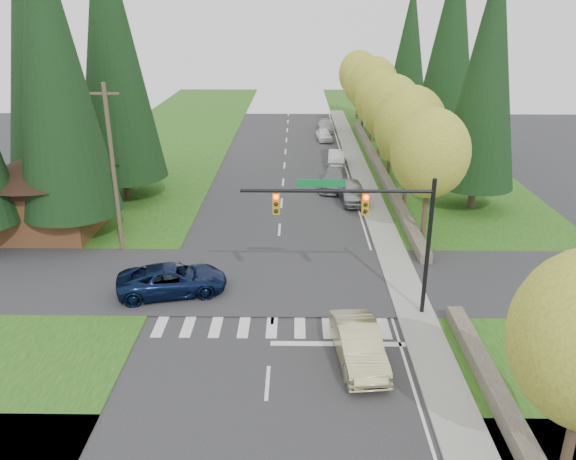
{
  "coord_description": "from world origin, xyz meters",
  "views": [
    {
      "loc": [
        1.07,
        -19.34,
        13.74
      ],
      "look_at": [
        0.68,
        8.35,
        2.8
      ],
      "focal_mm": 35.0,
      "sensor_mm": 36.0,
      "label": 1
    }
  ],
  "objects_px": {
    "parked_car_b": "(334,179)",
    "parked_car_a": "(353,192)",
    "parked_car_c": "(336,159)",
    "parked_car_d": "(324,135)",
    "parked_car_e": "(326,126)",
    "sedan_champagne": "(358,345)",
    "suv_navy": "(172,280)"
  },
  "relations": [
    {
      "from": "parked_car_a",
      "to": "parked_car_e",
      "type": "bearing_deg",
      "value": 85.8
    },
    {
      "from": "parked_car_e",
      "to": "parked_car_a",
      "type": "bearing_deg",
      "value": -88.93
    },
    {
      "from": "suv_navy",
      "to": "parked_car_b",
      "type": "relative_size",
      "value": 1.08
    },
    {
      "from": "suv_navy",
      "to": "parked_car_e",
      "type": "bearing_deg",
      "value": -26.4
    },
    {
      "from": "parked_car_c",
      "to": "parked_car_d",
      "type": "bearing_deg",
      "value": 97.98
    },
    {
      "from": "parked_car_a",
      "to": "parked_car_c",
      "type": "height_order",
      "value": "parked_car_a"
    },
    {
      "from": "parked_car_d",
      "to": "parked_car_b",
      "type": "bearing_deg",
      "value": -96.13
    },
    {
      "from": "sedan_champagne",
      "to": "parked_car_a",
      "type": "relative_size",
      "value": 1.03
    },
    {
      "from": "parked_car_a",
      "to": "parked_car_d",
      "type": "height_order",
      "value": "parked_car_a"
    },
    {
      "from": "suv_navy",
      "to": "parked_car_e",
      "type": "relative_size",
      "value": 1.26
    },
    {
      "from": "sedan_champagne",
      "to": "suv_navy",
      "type": "distance_m",
      "value": 10.73
    },
    {
      "from": "parked_car_e",
      "to": "parked_car_c",
      "type": "bearing_deg",
      "value": -89.73
    },
    {
      "from": "parked_car_b",
      "to": "parked_car_e",
      "type": "distance_m",
      "value": 22.96
    },
    {
      "from": "parked_car_e",
      "to": "parked_car_d",
      "type": "bearing_deg",
      "value": -95.54
    },
    {
      "from": "sedan_champagne",
      "to": "suv_navy",
      "type": "xyz_separation_m",
      "value": [
        -8.95,
        5.9,
        -0.03
      ]
    },
    {
      "from": "parked_car_a",
      "to": "parked_car_c",
      "type": "relative_size",
      "value": 1.1
    },
    {
      "from": "sedan_champagne",
      "to": "parked_car_e",
      "type": "distance_m",
      "value": 47.33
    },
    {
      "from": "parked_car_c",
      "to": "parked_car_d",
      "type": "relative_size",
      "value": 1.14
    },
    {
      "from": "parked_car_a",
      "to": "sedan_champagne",
      "type": "bearing_deg",
      "value": -100.49
    },
    {
      "from": "suv_navy",
      "to": "parked_car_c",
      "type": "xyz_separation_m",
      "value": [
        10.12,
        25.5,
        -0.07
      ]
    },
    {
      "from": "suv_navy",
      "to": "parked_car_c",
      "type": "distance_m",
      "value": 27.43
    },
    {
      "from": "parked_car_a",
      "to": "parked_car_c",
      "type": "distance_m",
      "value": 10.52
    },
    {
      "from": "suv_navy",
      "to": "parked_car_d",
      "type": "bearing_deg",
      "value": -27.53
    },
    {
      "from": "suv_navy",
      "to": "parked_car_d",
      "type": "relative_size",
      "value": 1.48
    },
    {
      "from": "parked_car_b",
      "to": "sedan_champagne",
      "type": "bearing_deg",
      "value": -83.47
    },
    {
      "from": "sedan_champagne",
      "to": "parked_car_d",
      "type": "relative_size",
      "value": 1.29
    },
    {
      "from": "parked_car_c",
      "to": "parked_car_d",
      "type": "xyz_separation_m",
      "value": [
        -0.67,
        10.87,
        -0.06
      ]
    },
    {
      "from": "sedan_champagne",
      "to": "parked_car_b",
      "type": "bearing_deg",
      "value": 82.51
    },
    {
      "from": "suv_navy",
      "to": "parked_car_a",
      "type": "distance_m",
      "value": 18.39
    },
    {
      "from": "parked_car_b",
      "to": "parked_car_a",
      "type": "bearing_deg",
      "value": -63.21
    },
    {
      "from": "parked_car_d",
      "to": "parked_car_e",
      "type": "xyz_separation_m",
      "value": [
        0.44,
        5.04,
        -0.0
      ]
    },
    {
      "from": "suv_navy",
      "to": "parked_car_d",
      "type": "distance_m",
      "value": 37.58
    }
  ]
}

